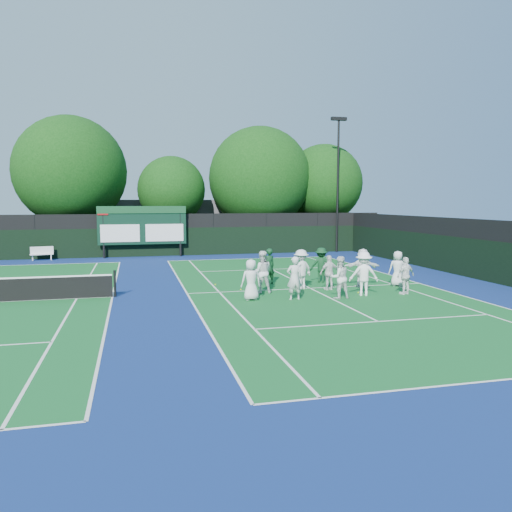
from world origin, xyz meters
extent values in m
plane|color=#1B320D|center=(0.00, 0.00, 0.00)|extent=(120.00, 120.00, 0.00)
cube|color=navy|center=(-6.00, 1.00, 0.00)|extent=(34.00, 32.00, 0.01)
cube|color=#125823|center=(0.00, 1.00, 0.01)|extent=(10.97, 23.77, 0.00)
cube|color=silver|center=(0.00, -10.88, 0.01)|extent=(10.97, 0.08, 0.00)
cube|color=silver|center=(0.00, 12.88, 0.01)|extent=(10.97, 0.08, 0.00)
cube|color=silver|center=(-5.49, 1.00, 0.01)|extent=(0.08, 23.77, 0.00)
cube|color=silver|center=(5.49, 1.00, 0.01)|extent=(0.08, 23.77, 0.00)
cube|color=silver|center=(-4.12, 1.00, 0.01)|extent=(0.08, 23.77, 0.00)
cube|color=silver|center=(4.12, 1.00, 0.01)|extent=(0.08, 23.77, 0.00)
cube|color=silver|center=(0.00, -5.40, 0.01)|extent=(8.23, 0.08, 0.00)
cube|color=silver|center=(0.00, 7.40, 0.01)|extent=(8.23, 0.08, 0.00)
cube|color=silver|center=(0.00, 1.00, 0.01)|extent=(0.08, 12.80, 0.00)
cube|color=silver|center=(-14.00, 12.88, 0.01)|extent=(10.97, 0.08, 0.00)
cube|color=silver|center=(-8.52, 1.00, 0.01)|extent=(0.08, 23.77, 0.00)
cube|color=silver|center=(-9.88, 1.00, 0.01)|extent=(0.08, 23.77, 0.00)
cube|color=silver|center=(-14.00, 7.40, 0.01)|extent=(8.23, 0.08, 0.00)
cube|color=black|center=(-6.00, 16.00, 1.00)|extent=(34.00, 0.08, 2.00)
cube|color=black|center=(-6.00, 16.00, 2.50)|extent=(34.00, 0.05, 1.00)
cube|color=black|center=(9.00, 1.00, 1.00)|extent=(0.08, 32.00, 2.00)
cube|color=black|center=(9.00, 1.00, 2.50)|extent=(0.05, 32.00, 1.00)
cylinder|color=black|center=(-9.60, 15.60, 1.75)|extent=(0.16, 0.16, 3.50)
cylinder|color=black|center=(-4.40, 15.60, 1.75)|extent=(0.16, 0.16, 3.50)
cube|color=black|center=(-7.00, 15.60, 2.20)|extent=(6.00, 0.15, 2.60)
cube|color=#134221|center=(-7.00, 15.50, 3.30)|extent=(6.00, 0.05, 0.50)
cube|color=white|center=(-8.50, 15.50, 1.70)|extent=(2.60, 0.04, 1.20)
cube|color=white|center=(-5.50, 15.50, 1.70)|extent=(2.60, 0.04, 1.20)
cube|color=#A40D11|center=(-9.60, 15.50, 3.20)|extent=(0.70, 0.04, 0.50)
cube|color=#525256|center=(-2.00, 24.00, 2.00)|extent=(18.00, 6.00, 4.00)
cylinder|color=black|center=(7.50, 15.70, 5.00)|extent=(0.16, 0.16, 10.00)
cube|color=black|center=(7.50, 15.70, 10.00)|extent=(1.20, 0.30, 0.25)
cylinder|color=black|center=(-8.40, 1.00, 0.55)|extent=(0.10, 0.10, 1.10)
cube|color=silver|center=(-13.53, 15.30, 0.40)|extent=(1.48, 0.70, 0.06)
cube|color=silver|center=(-13.53, 15.44, 0.67)|extent=(1.40, 0.39, 0.48)
cube|color=silver|center=(-14.10, 15.30, 0.19)|extent=(0.13, 0.34, 0.38)
cube|color=silver|center=(-12.96, 15.30, 0.19)|extent=(0.13, 0.34, 0.38)
cylinder|color=black|center=(-12.00, 19.50, 1.52)|extent=(0.44, 0.44, 3.03)
sphere|color=#0C360C|center=(-12.00, 19.50, 6.07)|extent=(8.09, 8.09, 8.09)
sphere|color=#0C360C|center=(-11.40, 19.80, 5.26)|extent=(5.66, 5.66, 5.66)
cylinder|color=black|center=(-4.66, 19.50, 1.40)|extent=(0.44, 0.44, 2.80)
sphere|color=#0C360C|center=(-4.66, 19.50, 4.75)|extent=(5.19, 5.19, 5.19)
sphere|color=#0C360C|center=(-4.06, 19.80, 4.23)|extent=(3.64, 3.64, 3.64)
cylinder|color=black|center=(2.37, 19.50, 1.32)|extent=(0.44, 0.44, 2.65)
sphere|color=#0C360C|center=(2.37, 19.50, 5.73)|extent=(8.21, 8.21, 8.21)
sphere|color=#0C360C|center=(2.97, 19.80, 4.91)|extent=(5.74, 5.74, 5.74)
cylinder|color=black|center=(7.86, 19.50, 1.49)|extent=(0.44, 0.44, 2.97)
sphere|color=#0C360C|center=(7.86, 19.50, 5.37)|extent=(6.41, 6.41, 6.41)
sphere|color=#0C360C|center=(8.46, 19.80, 4.73)|extent=(4.49, 4.49, 4.49)
sphere|color=#B5CD18|center=(-3.11, 1.28, 0.03)|extent=(0.07, 0.07, 0.07)
sphere|color=#B5CD18|center=(1.57, -0.63, 0.03)|extent=(0.07, 0.07, 0.07)
sphere|color=#B5CD18|center=(-3.98, 2.87, 0.03)|extent=(0.07, 0.07, 0.07)
sphere|color=#B5CD18|center=(0.73, 4.21, 0.03)|extent=(0.07, 0.07, 0.07)
imported|color=silver|center=(-3.18, -0.95, 0.81)|extent=(0.84, 0.59, 1.62)
imported|color=silver|center=(-1.50, -1.30, 0.87)|extent=(0.63, 0.42, 1.73)
imported|color=white|center=(0.33, -1.47, 0.85)|extent=(0.85, 0.68, 1.71)
imported|color=white|center=(1.54, -1.15, 0.91)|extent=(1.32, 0.96, 1.83)
imported|color=white|center=(3.38, -1.30, 0.79)|extent=(1.00, 0.65, 1.58)
imported|color=white|center=(-2.37, 0.47, 0.90)|extent=(0.96, 0.80, 1.80)
imported|color=silver|center=(-0.46, 0.92, 0.88)|extent=(1.31, 1.07, 1.77)
imported|color=silver|center=(0.67, 0.42, 0.77)|extent=(0.94, 0.50, 1.54)
imported|color=white|center=(2.43, 0.80, 0.88)|extent=(1.71, 0.84, 1.76)
imported|color=silver|center=(4.09, 0.62, 0.81)|extent=(0.90, 0.69, 1.63)
imported|color=#0E341A|center=(-1.49, 2.55, 0.85)|extent=(0.70, 0.56, 1.69)
imported|color=#0F371B|center=(1.06, 2.39, 0.84)|extent=(1.23, 0.94, 1.68)
camera|label=1|loc=(-7.61, -19.78, 3.88)|focal=35.00mm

